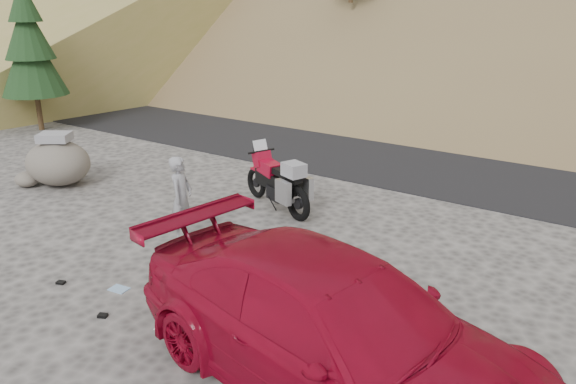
% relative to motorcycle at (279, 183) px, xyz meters
% --- Properties ---
extents(ground, '(140.00, 140.00, 0.00)m').
position_rel_motorcycle_xyz_m(ground, '(-0.43, -2.92, -0.62)').
color(ground, '#454340').
rests_on(ground, ground).
extents(road, '(120.00, 7.00, 0.05)m').
position_rel_motorcycle_xyz_m(road, '(-0.43, 6.08, -0.62)').
color(road, black).
rests_on(road, ground).
extents(conifer_verge, '(2.20, 2.20, 5.04)m').
position_rel_motorcycle_xyz_m(conifer_verge, '(-11.43, 1.58, 2.27)').
color(conifer_verge, '#3D2716').
rests_on(conifer_verge, ground).
extents(motorcycle, '(2.31, 1.20, 1.44)m').
position_rel_motorcycle_xyz_m(motorcycle, '(0.00, 0.00, 0.00)').
color(motorcycle, black).
rests_on(motorcycle, ground).
extents(man, '(0.59, 0.71, 1.66)m').
position_rel_motorcycle_xyz_m(man, '(-0.63, -2.32, -0.62)').
color(man, gray).
rests_on(man, ground).
extents(boulder, '(2.12, 1.98, 1.29)m').
position_rel_motorcycle_xyz_m(boulder, '(-5.55, -1.68, -0.05)').
color(boulder, '#534D47').
rests_on(boulder, ground).
extents(small_rock, '(0.66, 0.60, 0.37)m').
position_rel_motorcycle_xyz_m(small_rock, '(-6.06, -2.26, -0.43)').
color(small_rock, '#534D47').
rests_on(small_rock, ground).
extents(gear_white_cloth, '(0.47, 0.43, 0.01)m').
position_rel_motorcycle_xyz_m(gear_white_cloth, '(1.44, -4.66, -0.61)').
color(gear_white_cloth, white).
rests_on(gear_white_cloth, ground).
extents(gear_blue_mat, '(0.44, 0.36, 0.17)m').
position_rel_motorcycle_xyz_m(gear_blue_mat, '(2.20, -3.92, -0.53)').
color(gear_blue_mat, '#184793').
rests_on(gear_blue_mat, ground).
extents(gear_funnel, '(0.19, 0.19, 0.19)m').
position_rel_motorcycle_xyz_m(gear_funnel, '(2.50, -4.19, -0.52)').
color(gear_funnel, '#B80C0E').
rests_on(gear_funnel, ground).
extents(gear_glove_a, '(0.16, 0.14, 0.04)m').
position_rel_motorcycle_xyz_m(gear_glove_a, '(-1.01, -4.80, -0.60)').
color(gear_glove_a, black).
rests_on(gear_glove_a, ground).
extents(gear_glove_b, '(0.17, 0.15, 0.04)m').
position_rel_motorcycle_xyz_m(gear_glove_b, '(0.40, -5.06, -0.59)').
color(gear_glove_b, black).
rests_on(gear_glove_b, ground).
extents(gear_blue_cloth, '(0.33, 0.26, 0.01)m').
position_rel_motorcycle_xyz_m(gear_blue_cloth, '(-0.06, -4.39, -0.61)').
color(gear_blue_cloth, '#89AFD4').
rests_on(gear_blue_cloth, ground).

